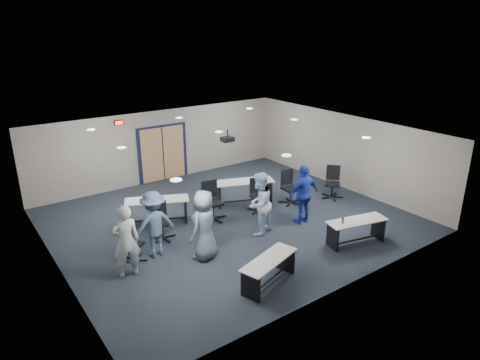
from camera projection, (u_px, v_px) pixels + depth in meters
floor at (229, 219)px, 13.18m from camera, size 10.00×10.00×0.00m
back_wall at (162, 146)px, 16.16m from camera, size 10.00×0.04×2.70m
front_wall at (345, 235)px, 9.28m from camera, size 10.00×0.04×2.70m
left_wall at (52, 220)px, 9.98m from camera, size 0.04×9.00×2.70m
right_wall at (343, 151)px, 15.46m from camera, size 0.04×9.00×2.70m
ceiling at (229, 134)px, 12.26m from camera, size 10.00×9.00×0.04m
double_door at (163, 154)px, 16.23m from camera, size 2.00×0.07×2.20m
exit_sign at (119, 123)px, 14.86m from camera, size 0.32×0.07×0.18m
ceiling_projector at (228, 139)px, 12.90m from camera, size 0.35×0.32×0.37m
ceiling_can_lights at (224, 133)px, 12.46m from camera, size 6.24×5.74×0.02m
table_front_left at (269, 267)px, 9.74m from camera, size 1.72×1.00×0.66m
table_front_right at (356, 227)px, 11.60m from camera, size 1.78×0.93×0.94m
table_back_left at (157, 207)px, 12.80m from camera, size 1.96×1.34×0.76m
table_back_right at (244, 188)px, 14.20m from camera, size 2.07×1.33×0.93m
chair_back_a at (161, 222)px, 11.81m from camera, size 0.77×0.77×1.06m
chair_back_b at (213, 201)px, 12.97m from camera, size 0.87×0.87×1.21m
chair_back_c at (259, 196)px, 13.59m from camera, size 0.82×0.82×1.08m
chair_back_d at (291, 187)px, 14.20m from camera, size 0.76×0.76×1.13m
chair_loose_left at (133, 244)px, 10.69m from camera, size 0.87×0.87×1.00m
chair_loose_right at (333, 183)px, 14.66m from camera, size 0.99×0.99×1.11m
person_gray at (126, 241)px, 9.93m from camera, size 0.72×0.52×1.82m
person_plaid at (204, 225)px, 10.73m from camera, size 1.05×0.90×1.83m
person_lightblue at (259, 204)px, 12.01m from camera, size 1.08×0.97×1.83m
person_navy at (304, 194)px, 12.69m from camera, size 1.08×0.46×1.83m
person_back at (154, 224)px, 10.85m from camera, size 1.15×0.66×1.77m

